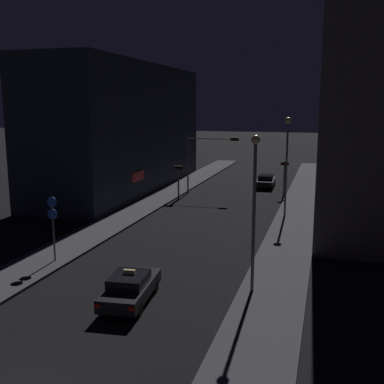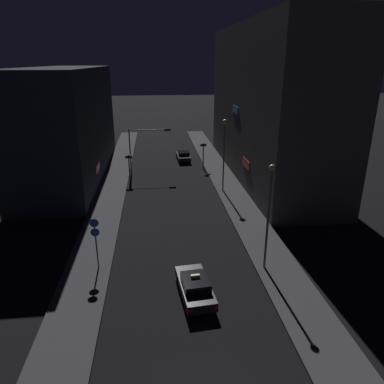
{
  "view_description": "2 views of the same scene",
  "coord_description": "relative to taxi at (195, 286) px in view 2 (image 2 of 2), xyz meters",
  "views": [
    {
      "loc": [
        8.97,
        -10.28,
        9.05
      ],
      "look_at": [
        -0.22,
        20.98,
        2.95
      ],
      "focal_mm": 43.49,
      "sensor_mm": 36.0,
      "label": 1
    },
    {
      "loc": [
        -1.71,
        -10.34,
        13.93
      ],
      "look_at": [
        1.47,
        19.41,
        2.97
      ],
      "focal_mm": 33.5,
      "sensor_mm": 36.0,
      "label": 2
    }
  ],
  "objects": [
    {
      "name": "sidewalk_right",
      "position": [
        6.24,
        22.48,
        -0.66
      ],
      "size": [
        3.25,
        65.83,
        0.15
      ],
      "primitive_type": "cube",
      "color": "#424247",
      "rests_on": "ground_plane"
    },
    {
      "name": "traffic_light_left_kerb",
      "position": [
        -5.34,
        23.62,
        1.7
      ],
      "size": [
        0.8,
        0.42,
        3.36
      ],
      "color": "slate",
      "rests_on": "ground_plane"
    },
    {
      "name": "building_facade_left",
      "position": [
        -12.7,
        27.68,
        5.89
      ],
      "size": [
        7.81,
        29.19,
        13.25
      ],
      "color": "#282D38",
      "rests_on": "ground_plane"
    },
    {
      "name": "far_car",
      "position": [
        2.0,
        32.68,
        -0.0
      ],
      "size": [
        1.95,
        4.51,
        1.42
      ],
      "color": "black",
      "rests_on": "ground_plane"
    },
    {
      "name": "street_lamp_far_block",
      "position": [
        5.33,
        18.86,
        4.97
      ],
      "size": [
        0.55,
        0.55,
        7.98
      ],
      "color": "slate",
      "rests_on": "sidewalk_right"
    },
    {
      "name": "building_facade_right",
      "position": [
        11.93,
        25.1,
        8.31
      ],
      "size": [
        8.21,
        31.89,
        18.1
      ],
      "color": "#514C47",
      "rests_on": "ground_plane"
    },
    {
      "name": "traffic_light_right_kerb",
      "position": [
        4.37,
        28.26,
        1.82
      ],
      "size": [
        0.8,
        0.41,
        3.55
      ],
      "color": "slate",
      "rests_on": "ground_plane"
    },
    {
      "name": "sidewalk_left",
      "position": [
        -7.21,
        22.48,
        -0.66
      ],
      "size": [
        3.25,
        65.83,
        0.15
      ],
      "primitive_type": "cube",
      "color": "#424247",
      "rests_on": "ground_plane"
    },
    {
      "name": "sign_pole_left",
      "position": [
        -6.46,
        3.84,
        1.73
      ],
      "size": [
        0.61,
        0.1,
        3.78
      ],
      "color": "slate",
      "rests_on": "sidewalk_left"
    },
    {
      "name": "street_lamp_near_block",
      "position": [
        5.26,
        2.64,
        4.14
      ],
      "size": [
        0.43,
        0.43,
        7.56
      ],
      "color": "slate",
      "rests_on": "sidewalk_right"
    },
    {
      "name": "traffic_light_overhead",
      "position": [
        -3.38,
        26.8,
        3.58
      ],
      "size": [
        5.34,
        0.41,
        5.98
      ],
      "color": "slate",
      "rests_on": "ground_plane"
    },
    {
      "name": "taxi",
      "position": [
        0.0,
        0.0,
        0.0
      ],
      "size": [
        2.23,
        4.6,
        1.62
      ],
      "color": "black",
      "rests_on": "ground_plane"
    }
  ]
}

